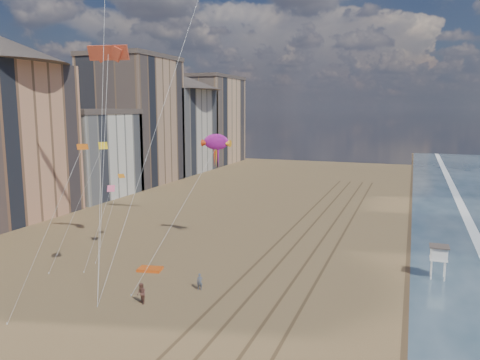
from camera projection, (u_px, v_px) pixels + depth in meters
name	position (u px, v px, depth m)	size (l,w,h in m)	color
wet_sand	(445.00, 249.00, 57.50)	(260.00, 260.00, 0.00)	#42301E
tracks	(296.00, 259.00, 53.88)	(7.68, 120.00, 0.01)	brown
buildings	(118.00, 125.00, 101.35)	(34.72, 131.35, 29.00)	#C6B284
lifeguard_stand	(439.00, 253.00, 47.34)	(1.90, 1.90, 3.43)	silver
grounded_kite	(150.00, 269.00, 50.01)	(2.49, 1.59, 0.28)	#F05714
show_kite	(216.00, 142.00, 57.16)	(3.83, 9.27, 21.52)	#A11891
kite_flyer_a	(200.00, 282.00, 44.62)	(0.58, 0.38, 1.60)	#4E5665
kite_flyer_b	(141.00, 294.00, 41.35)	(0.93, 0.73, 1.92)	brown
small_kites	(103.00, 161.00, 52.90)	(8.80, 14.53, 6.43)	orange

